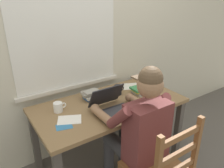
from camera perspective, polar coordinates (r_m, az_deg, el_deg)
ground_plane at (r=2.54m, az=-0.54°, el=-19.16°), size 8.00×8.00×0.00m
back_wall at (r=2.31m, az=-7.08°, el=12.66°), size 6.00×0.08×2.60m
desk at (r=2.18m, az=-0.60°, el=-7.07°), size 1.44×0.74×0.70m
seated_person at (r=1.83m, az=6.67°, el=-11.34°), size 0.50×0.60×1.23m
laptop at (r=1.98m, az=0.05°, el=-5.73°), size 0.33×0.34×0.21m
computer_mouse at (r=2.07m, az=7.24°, el=-5.56°), size 0.06×0.10×0.03m
coffee_mug_white at (r=2.03m, az=-13.73°, el=-5.84°), size 0.12×0.08×0.09m
coffee_mug_dark at (r=2.29m, az=1.58°, el=-1.51°), size 0.12×0.08×0.10m
book_stack_main at (r=2.21m, az=-5.25°, el=-2.75°), size 0.20×0.17×0.09m
book_stack_side at (r=2.34m, az=7.32°, el=-1.57°), size 0.19×0.16×0.07m
paper_pile_near_laptop at (r=2.50m, az=4.74°, el=-0.61°), size 0.24×0.24×0.00m
paper_pile_back_corner at (r=1.90m, az=-10.94°, el=-9.07°), size 0.24×0.21×0.01m
landscape_photo_print at (r=1.83m, az=-12.29°, el=-10.72°), size 0.15×0.12×0.00m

